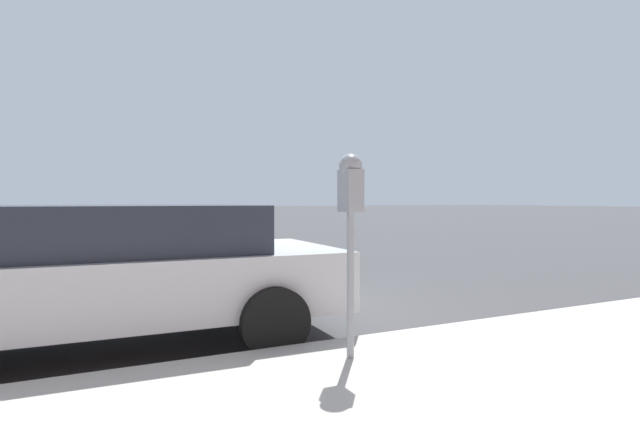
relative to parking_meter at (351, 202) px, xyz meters
name	(u,v)px	position (x,y,z in m)	size (l,w,h in m)	color
ground_plane	(241,308)	(2.74, 0.09, -1.40)	(220.00, 220.00, 0.00)	#424244
parking_meter	(351,202)	(0.00, 0.00, 0.00)	(0.21, 0.19, 1.66)	gray
car_silver	(103,271)	(1.64, 1.78, -0.66)	(2.19, 4.68, 1.36)	#B7BABF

